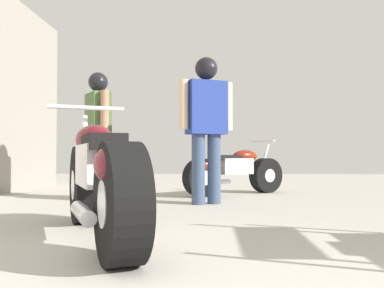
% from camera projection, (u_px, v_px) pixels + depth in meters
% --- Properties ---
extents(ground_plane, '(17.18, 17.18, 0.00)m').
position_uv_depth(ground_plane, '(215.00, 212.00, 4.17)').
color(ground_plane, '#A8A399').
extents(motorcycle_maroon_cruiser, '(1.07, 2.00, 0.98)m').
position_uv_depth(motorcycle_maroon_cruiser, '(99.00, 178.00, 2.79)').
color(motorcycle_maroon_cruiser, black).
rests_on(motorcycle_maroon_cruiser, ground_plane).
extents(motorcycle_black_naked, '(1.50, 1.14, 0.80)m').
position_uv_depth(motorcycle_black_naked, '(234.00, 172.00, 6.03)').
color(motorcycle_black_naked, black).
rests_on(motorcycle_black_naked, ground_plane).
extents(mechanic_in_blue, '(0.45, 0.61, 1.68)m').
position_uv_depth(mechanic_in_blue, '(98.00, 123.00, 5.54)').
color(mechanic_in_blue, '#384766').
rests_on(mechanic_in_blue, ground_plane).
extents(mechanic_with_helmet, '(0.66, 0.41, 1.73)m').
position_uv_depth(mechanic_with_helmet, '(206.00, 116.00, 4.90)').
color(mechanic_with_helmet, '#384766').
rests_on(mechanic_with_helmet, ground_plane).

